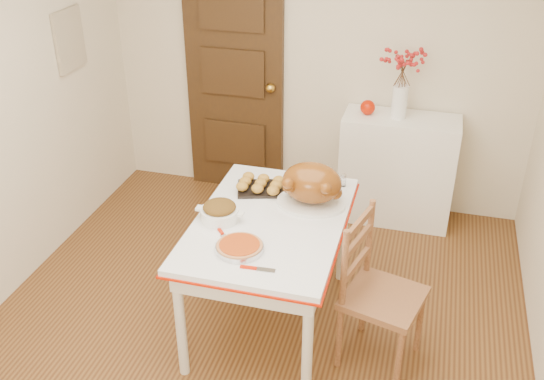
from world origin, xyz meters
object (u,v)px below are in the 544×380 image
(chair_oak, at_px, (384,295))
(pumpkin_pie, at_px, (240,246))
(kitchen_table, at_px, (270,272))
(sideboard, at_px, (397,169))
(turkey_platter, at_px, (312,185))

(chair_oak, height_order, pumpkin_pie, chair_oak)
(kitchen_table, xyz_separation_m, pumpkin_pie, (-0.08, -0.36, 0.42))
(sideboard, distance_m, chair_oak, 1.69)
(sideboard, bearing_deg, turkey_platter, -109.24)
(turkey_platter, xyz_separation_m, pumpkin_pie, (-0.28, -0.60, -0.11))
(sideboard, distance_m, pumpkin_pie, 2.06)
(turkey_platter, bearing_deg, kitchen_table, -123.82)
(chair_oak, xyz_separation_m, pumpkin_pie, (-0.81, -0.20, 0.33))
(kitchen_table, distance_m, chair_oak, 0.75)
(chair_oak, bearing_deg, turkey_platter, 67.73)
(chair_oak, distance_m, turkey_platter, 0.80)
(pumpkin_pie, bearing_deg, sideboard, 68.91)
(sideboard, bearing_deg, chair_oak, -87.30)
(sideboard, relative_size, kitchen_table, 0.69)
(turkey_platter, bearing_deg, chair_oak, -31.54)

